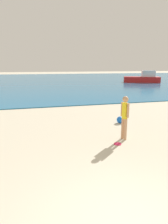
{
  "coord_description": "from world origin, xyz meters",
  "views": [
    {
      "loc": [
        -1.57,
        -2.43,
        2.9
      ],
      "look_at": [
        0.57,
        5.66,
        0.93
      ],
      "focal_mm": 31.34,
      "sensor_mm": 36.0,
      "label": 1
    }
  ],
  "objects_px": {
    "frisbee": "(118,144)",
    "beach_ball": "(120,120)",
    "person_standing": "(125,115)",
    "boat_near": "(143,78)"
  },
  "relations": [
    {
      "from": "boat_near",
      "to": "person_standing",
      "type": "bearing_deg",
      "value": 80.65
    },
    {
      "from": "frisbee",
      "to": "boat_near",
      "type": "distance_m",
      "value": 29.71
    },
    {
      "from": "beach_ball",
      "to": "person_standing",
      "type": "bearing_deg",
      "value": -111.37
    },
    {
      "from": "beach_ball",
      "to": "boat_near",
      "type": "bearing_deg",
      "value": 56.37
    },
    {
      "from": "person_standing",
      "to": "boat_near",
      "type": "relative_size",
      "value": 0.27
    },
    {
      "from": "person_standing",
      "to": "frisbee",
      "type": "relative_size",
      "value": 6.23
    },
    {
      "from": "person_standing",
      "to": "boat_near",
      "type": "bearing_deg",
      "value": 125.91
    },
    {
      "from": "frisbee",
      "to": "beach_ball",
      "type": "height_order",
      "value": "beach_ball"
    },
    {
      "from": "person_standing",
      "to": "frisbee",
      "type": "bearing_deg",
      "value": -67.7
    },
    {
      "from": "person_standing",
      "to": "beach_ball",
      "type": "xyz_separation_m",
      "value": [
        0.85,
        2.16,
        -0.83
      ]
    }
  ]
}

